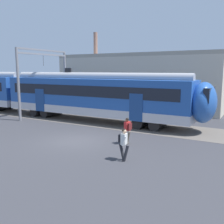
# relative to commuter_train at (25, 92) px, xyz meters

# --- Properties ---
(ground_plane) EXTENTS (160.00, 160.00, 0.00)m
(ground_plane) POSITION_rel_commuter_train_xyz_m (11.38, -6.19, -2.25)
(ground_plane) COLOR #38383D
(track_bed) EXTENTS (80.00, 4.40, 0.01)m
(track_bed) POSITION_rel_commuter_train_xyz_m (-2.48, 0.00, -2.25)
(track_bed) COLOR #605951
(track_bed) RESTS_ON ground
(commuter_train) EXTENTS (38.05, 3.07, 4.73)m
(commuter_train) POSITION_rel_commuter_train_xyz_m (0.00, 0.00, 0.00)
(commuter_train) COLOR silver
(commuter_train) RESTS_ON ground
(pedestrian_red) EXTENTS (0.61, 0.61, 1.67)m
(pedestrian_red) POSITION_rel_commuter_train_xyz_m (14.62, -5.20, -1.26)
(pedestrian_red) COLOR #6B6051
(pedestrian_red) RESTS_ON ground
(pedestrian_white) EXTENTS (0.66, 0.54, 1.67)m
(pedestrian_white) POSITION_rel_commuter_train_xyz_m (15.77, -7.96, -1.26)
(pedestrian_white) COLOR #28282D
(pedestrian_white) RESTS_ON ground
(catenary_gantry) EXTENTS (0.24, 6.64, 6.53)m
(catenary_gantry) POSITION_rel_commuter_train_xyz_m (2.74, 0.00, 2.06)
(catenary_gantry) COLOR gray
(catenary_gantry) RESTS_ON ground
(background_building) EXTENTS (19.39, 5.00, 9.20)m
(background_building) POSITION_rel_commuter_train_xyz_m (8.69, 9.11, 0.95)
(background_building) COLOR beige
(background_building) RESTS_ON ground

